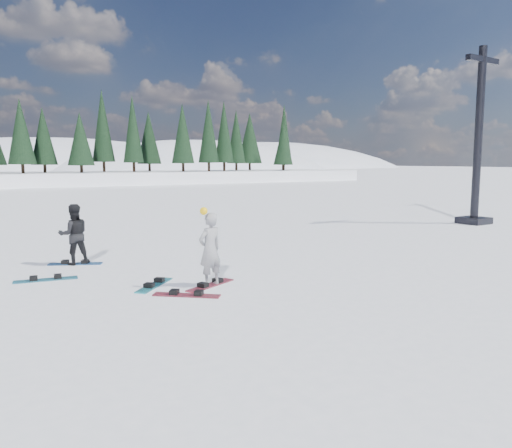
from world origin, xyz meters
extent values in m
plane|color=white|center=(0.00, 0.00, 0.00)|extent=(420.00, 420.00, 0.00)
cube|color=white|center=(0.00, 55.00, -1.00)|extent=(90.00, 14.00, 5.00)
ellipsoid|color=white|center=(20.00, 200.00, -14.63)|extent=(182.00, 140.00, 53.20)
ellipsoid|color=white|center=(110.00, 185.00, -13.86)|extent=(156.00, 120.00, 50.40)
ellipsoid|color=white|center=(60.00, 150.00, -12.38)|extent=(117.00, 90.00, 45.00)
cone|color=black|center=(-1.65, 55.00, 5.25)|extent=(3.20, 3.20, 7.50)
cone|color=black|center=(1.65, 55.00, 5.25)|extent=(3.20, 3.20, 7.50)
cone|color=black|center=(4.96, 55.00, 5.25)|extent=(3.20, 3.20, 7.50)
cone|color=black|center=(8.26, 55.00, 5.25)|extent=(3.20, 3.20, 7.50)
cone|color=black|center=(11.57, 55.00, 5.25)|extent=(3.20, 3.20, 7.50)
cone|color=black|center=(14.87, 55.00, 5.25)|extent=(3.20, 3.20, 7.50)
cone|color=black|center=(18.17, 55.00, 5.25)|extent=(3.20, 3.20, 7.50)
cone|color=black|center=(21.48, 55.00, 5.25)|extent=(3.20, 3.20, 7.50)
cone|color=black|center=(24.78, 55.00, 5.25)|extent=(3.20, 3.20, 7.50)
cone|color=black|center=(28.09, 55.00, 5.25)|extent=(3.20, 3.20, 7.50)
cone|color=black|center=(31.39, 55.00, 5.25)|extent=(3.20, 3.20, 7.50)
cone|color=black|center=(34.70, 55.00, 5.25)|extent=(3.20, 3.20, 7.50)
cone|color=black|center=(38.00, 55.00, 5.25)|extent=(3.20, 3.20, 7.50)
cylinder|color=black|center=(14.28, 3.74, 4.08)|extent=(0.37, 0.37, 8.17)
cube|color=black|center=(14.28, 3.74, 7.56)|extent=(2.26, 0.42, 0.26)
cube|color=black|center=(14.28, 3.74, 0.15)|extent=(1.31, 1.31, 0.31)
imported|color=gray|center=(-1.52, -1.04, 0.88)|extent=(0.74, 0.59, 1.76)
sphere|color=yellow|center=(-1.72, -1.16, 1.82)|extent=(0.18, 0.18, 0.18)
imported|color=black|center=(-3.92, 3.15, 0.87)|extent=(0.85, 0.67, 1.75)
cube|color=maroon|center=(-1.52, -1.04, 0.01)|extent=(1.46, 0.93, 0.03)
cube|color=#1D5AA0|center=(-3.92, 3.15, 0.01)|extent=(1.48, 0.88, 0.03)
cube|color=teal|center=(-4.89, 1.47, 0.01)|extent=(1.52, 0.47, 0.03)
cube|color=maroon|center=(-2.35, -1.61, 0.01)|extent=(1.36, 1.14, 0.03)
cube|color=teal|center=(-2.69, -0.38, 0.01)|extent=(1.23, 1.28, 0.03)
camera|label=1|loc=(-6.25, -11.74, 2.97)|focal=35.00mm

